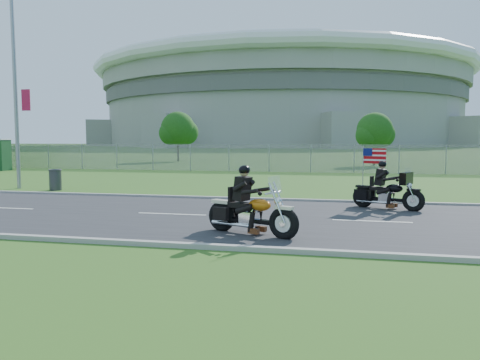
% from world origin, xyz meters
% --- Properties ---
extents(ground, '(420.00, 420.00, 0.00)m').
position_xyz_m(ground, '(0.00, 0.00, 0.00)').
color(ground, '#1F4D18').
rests_on(ground, ground).
extents(road, '(120.00, 8.00, 0.04)m').
position_xyz_m(road, '(0.00, 0.00, 0.02)').
color(road, '#28282B').
rests_on(road, ground).
extents(curb_north, '(120.00, 0.18, 0.12)m').
position_xyz_m(curb_north, '(0.00, 4.05, 0.05)').
color(curb_north, '#9E9B93').
rests_on(curb_north, ground).
extents(curb_south, '(120.00, 0.18, 0.12)m').
position_xyz_m(curb_south, '(0.00, -4.05, 0.05)').
color(curb_south, '#9E9B93').
rests_on(curb_south, ground).
extents(fence, '(60.00, 0.03, 2.00)m').
position_xyz_m(fence, '(-5.00, 20.00, 1.00)').
color(fence, gray).
rests_on(fence, ground).
extents(stadium, '(140.40, 140.40, 29.20)m').
position_xyz_m(stadium, '(-20.00, 170.00, 15.58)').
color(stadium, '#A3A099').
rests_on(stadium, ground).
extents(streetlight, '(0.90, 2.46, 10.00)m').
position_xyz_m(streetlight, '(-11.98, 6.22, 5.64)').
color(streetlight, gray).
rests_on(streetlight, ground).
extents(porta_toilet_a, '(1.10, 1.10, 2.30)m').
position_xyz_m(porta_toilet_a, '(-22.00, 17.00, 1.15)').
color(porta_toilet_a, '#14401D').
rests_on(porta_toilet_a, ground).
extents(tree_fence_near, '(3.52, 3.28, 4.75)m').
position_xyz_m(tree_fence_near, '(6.04, 30.04, 2.97)').
color(tree_fence_near, '#382316').
rests_on(tree_fence_near, ground).
extents(tree_fence_mid, '(3.96, 3.69, 5.30)m').
position_xyz_m(tree_fence_mid, '(-13.95, 34.04, 3.30)').
color(tree_fence_mid, '#382316').
rests_on(tree_fence_mid, ground).
extents(motorcycle_lead, '(2.47, 1.26, 1.74)m').
position_xyz_m(motorcycle_lead, '(0.96, -2.49, 0.55)').
color(motorcycle_lead, black).
rests_on(motorcycle_lead, ground).
extents(motorcycle_follow, '(2.30, 1.29, 2.04)m').
position_xyz_m(motorcycle_follow, '(4.65, 2.61, 0.56)').
color(motorcycle_follow, black).
rests_on(motorcycle_follow, ground).
extents(trash_can, '(0.69, 0.69, 0.94)m').
position_xyz_m(trash_can, '(-9.82, 5.66, 0.47)').
color(trash_can, '#3A3A3F').
rests_on(trash_can, ground).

